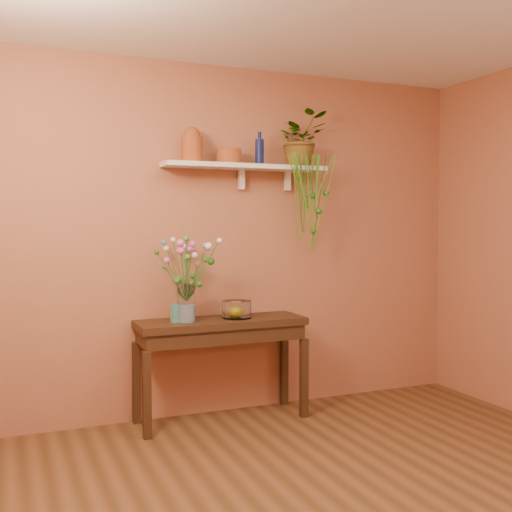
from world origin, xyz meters
TOP-DOWN VIEW (x-y plane):
  - room at (0.00, 0.00)m, footprint 4.04×4.04m
  - sideboard at (-0.19, 1.78)m, footprint 1.27×0.41m
  - wall_shelf at (0.06, 1.87)m, footprint 1.30×0.24m
  - terracotta_jug at (-0.39, 1.85)m, footprint 0.19×0.19m
  - terracotta_pot at (-0.08, 1.90)m, footprint 0.25×0.25m
  - blue_bottle at (0.16, 1.85)m, footprint 0.07×0.07m
  - spider_plant at (0.53, 1.89)m, footprint 0.40×0.35m
  - plant_fronds at (0.56, 1.74)m, footprint 0.38×0.29m
  - glass_vase at (-0.47, 1.74)m, footprint 0.13×0.13m
  - bouquet at (-0.45, 1.74)m, footprint 0.44×0.47m
  - glass_bowl at (-0.07, 1.77)m, footprint 0.22×0.22m
  - lemon at (-0.07, 1.78)m, footprint 0.09×0.09m
  - carton at (-0.54, 1.75)m, footprint 0.08×0.06m

SIDE VIEW (x-z plane):
  - sideboard at x=-0.19m, z-range 0.27..1.04m
  - lemon at x=-0.07m, z-range 0.77..0.86m
  - glass_bowl at x=-0.07m, z-range 0.76..0.90m
  - carton at x=-0.54m, z-range 0.77..0.90m
  - glass_vase at x=-0.47m, z-range 0.75..1.03m
  - bouquet at x=-0.45m, z-range 0.99..1.46m
  - room at x=0.00m, z-range 0.00..2.70m
  - plant_fronds at x=0.56m, z-range 1.29..2.07m
  - wall_shelf at x=0.06m, z-range 1.82..2.01m
  - terracotta_pot at x=-0.08m, z-range 1.94..2.05m
  - blue_bottle at x=0.16m, z-range 1.91..2.17m
  - terracotta_jug at x=-0.39m, z-range 1.93..2.19m
  - spider_plant at x=0.53m, z-range 1.94..2.37m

